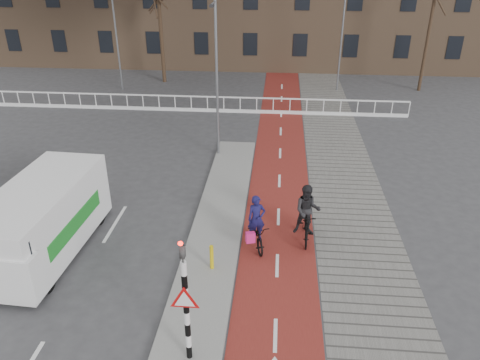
{
  "coord_description": "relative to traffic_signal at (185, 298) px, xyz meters",
  "views": [
    {
      "loc": [
        1.36,
        -10.18,
        9.23
      ],
      "look_at": [
        0.04,
        5.0,
        1.5
      ],
      "focal_mm": 35.0,
      "sensor_mm": 36.0,
      "label": 1
    }
  ],
  "objects": [
    {
      "name": "traffic_signal",
      "position": [
        0.0,
        0.0,
        0.0
      ],
      "size": [
        0.8,
        0.8,
        3.68
      ],
      "color": "black",
      "rests_on": "curb_island"
    },
    {
      "name": "streetlight_near",
      "position": [
        -0.89,
        12.54,
        1.58
      ],
      "size": [
        0.12,
        0.12,
        7.14
      ],
      "primitive_type": "cylinder",
      "color": "slate",
      "rests_on": "ground"
    },
    {
      "name": "cyclist_far",
      "position": [
        3.05,
        5.62,
        -1.12
      ],
      "size": [
        0.91,
        1.96,
        2.08
      ],
      "rotation": [
        0.0,
        0.0,
        -0.02
      ],
      "color": "black",
      "rests_on": "bike_lane"
    },
    {
      "name": "bike_lane",
      "position": [
        2.1,
        12.02,
        -1.98
      ],
      "size": [
        2.5,
        60.0,
        0.01
      ],
      "primitive_type": "cube",
      "color": "maroon",
      "rests_on": "ground"
    },
    {
      "name": "van",
      "position": [
        -5.54,
        4.14,
        -0.73
      ],
      "size": [
        2.5,
        5.67,
        2.39
      ],
      "rotation": [
        0.0,
        0.0,
        -0.05
      ],
      "color": "white",
      "rests_on": "ground"
    },
    {
      "name": "curb_island",
      "position": [
        -0.1,
        6.02,
        -1.93
      ],
      "size": [
        1.8,
        16.0,
        0.12
      ],
      "primitive_type": "cube",
      "color": "gray",
      "rests_on": "ground"
    },
    {
      "name": "streetlight_left",
      "position": [
        -9.13,
        23.38,
        1.73
      ],
      "size": [
        0.12,
        0.12,
        7.44
      ],
      "primitive_type": "cylinder",
      "color": "slate",
      "rests_on": "ground"
    },
    {
      "name": "streetlight_right",
      "position": [
        5.94,
        24.48,
        2.13
      ],
      "size": [
        0.12,
        0.12,
        8.24
      ],
      "primitive_type": "cylinder",
      "color": "slate",
      "rests_on": "ground"
    },
    {
      "name": "bollard",
      "position": [
        0.06,
        3.57,
        -1.46
      ],
      "size": [
        0.12,
        0.12,
        0.83
      ],
      "primitive_type": "cylinder",
      "color": "gold",
      "rests_on": "curb_island"
    },
    {
      "name": "tree_right",
      "position": [
        11.67,
        24.9,
        1.91
      ],
      "size": [
        0.22,
        0.22,
        7.8
      ],
      "primitive_type": "cylinder",
      "color": "black",
      "rests_on": "ground"
    },
    {
      "name": "tree_mid",
      "position": [
        -6.63,
        25.62,
        1.34
      ],
      "size": [
        0.27,
        0.27,
        6.66
      ],
      "primitive_type": "cylinder",
      "color": "black",
      "rests_on": "ground"
    },
    {
      "name": "ground",
      "position": [
        0.6,
        2.02,
        -1.99
      ],
      "size": [
        120.0,
        120.0,
        0.0
      ],
      "primitive_type": "plane",
      "color": "#38383A",
      "rests_on": "ground"
    },
    {
      "name": "railing",
      "position": [
        -4.4,
        19.02,
        -1.68
      ],
      "size": [
        28.0,
        0.1,
        0.99
      ],
      "color": "silver",
      "rests_on": "ground"
    },
    {
      "name": "sidewalk",
      "position": [
        4.9,
        12.02,
        -1.98
      ],
      "size": [
        3.0,
        60.0,
        0.01
      ],
      "primitive_type": "cube",
      "color": "slate",
      "rests_on": "ground"
    },
    {
      "name": "cyclist_near",
      "position": [
        1.36,
        5.08,
        -1.35
      ],
      "size": [
        1.13,
        1.9,
        1.88
      ],
      "rotation": [
        0.0,
        0.0,
        0.3
      ],
      "color": "black",
      "rests_on": "bike_lane"
    }
  ]
}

